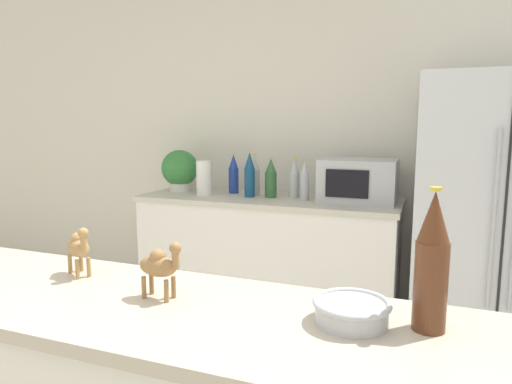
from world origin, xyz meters
name	(u,v)px	position (x,y,z in m)	size (l,w,h in m)	color
wall_back	(317,143)	(0.00, 2.73, 1.27)	(8.00, 0.06, 2.55)	silver
back_counter	(268,260)	(-0.26, 2.40, 0.46)	(1.80, 0.63, 0.91)	white
refrigerator	(495,223)	(1.15, 2.34, 0.85)	(0.88, 0.70, 1.69)	silver
potted_plant	(180,170)	(-0.97, 2.43, 1.08)	(0.27, 0.27, 0.31)	silver
paper_towel_roll	(204,178)	(-0.72, 2.33, 1.03)	(0.11, 0.11, 0.24)	white
microwave	(358,181)	(0.36, 2.42, 1.05)	(0.48, 0.37, 0.28)	#B2B5BA
back_bottle_0	(254,176)	(-0.38, 2.46, 1.05)	(0.08, 0.08, 0.29)	#B2B7BC
back_bottle_1	(304,181)	(0.01, 2.36, 1.04)	(0.06, 0.06, 0.27)	#B2B7BC
back_bottle_2	(234,174)	(-0.56, 2.49, 1.05)	(0.07, 0.07, 0.29)	navy
back_bottle_3	(294,179)	(-0.09, 2.45, 1.04)	(0.07, 0.07, 0.27)	#B2B7BC
back_bottle_4	(250,175)	(-0.38, 2.36, 1.07)	(0.07, 0.07, 0.32)	navy
back_bottle_5	(271,178)	(-0.24, 2.40, 1.04)	(0.08, 0.08, 0.28)	#2D6033
wine_bottle	(432,263)	(0.80, 0.51, 1.10)	(0.08, 0.08, 0.33)	#562D19
fruit_bowl	(351,311)	(0.63, 0.48, 0.98)	(0.19, 0.19, 0.06)	#B7BABF
camel_figurine	(79,246)	(-0.22, 0.53, 1.04)	(0.13, 0.11, 0.16)	#A87F4C
camel_figurine_second	(160,265)	(0.12, 0.46, 1.04)	(0.13, 0.06, 0.16)	olive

